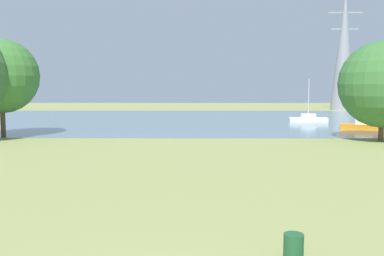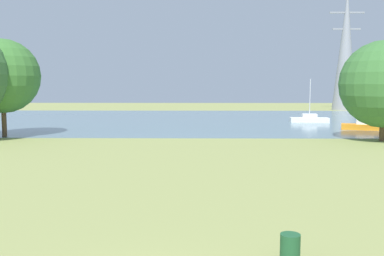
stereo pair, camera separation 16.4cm
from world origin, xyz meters
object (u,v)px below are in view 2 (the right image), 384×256
object	(u,v)px
sailboat_orange	(365,126)
electricity_pylon	(346,49)
tree_east_far	(2,76)
tree_west_near	(384,84)
sailboat_white	(309,119)
litter_bin	(290,248)

from	to	relation	value
sailboat_orange	electricity_pylon	size ratio (longest dim) A/B	0.23
tree_east_far	tree_west_near	distance (m)	34.11
electricity_pylon	sailboat_orange	bearing A→B (deg)	-105.05
sailboat_orange	tree_west_near	size ratio (longest dim) A/B	0.60
sailboat_white	tree_east_far	distance (m)	36.22
sailboat_orange	electricity_pylon	world-z (taller)	electricity_pylon
litter_bin	sailboat_orange	world-z (taller)	sailboat_orange
tree_east_far	electricity_pylon	xyz separation A→B (m)	(45.64, 42.37, 5.67)
electricity_pylon	sailboat_white	bearing A→B (deg)	-116.30
sailboat_white	litter_bin	bearing A→B (deg)	-104.90
tree_east_far	electricity_pylon	distance (m)	62.54
sailboat_orange	tree_east_far	xyz separation A→B (m)	(-36.00, -6.52, 5.20)
litter_bin	electricity_pylon	size ratio (longest dim) A/B	0.04
sailboat_white	sailboat_orange	world-z (taller)	sailboat_white
litter_bin	sailboat_orange	distance (m)	37.86
litter_bin	tree_east_far	bearing A→B (deg)	126.41
tree_west_near	tree_east_far	bearing A→B (deg)	175.73
tree_west_near	electricity_pylon	size ratio (longest dim) A/B	0.38
litter_bin	tree_west_near	xyz separation A→B (m)	(13.26, 25.58, 4.51)
sailboat_orange	electricity_pylon	bearing A→B (deg)	74.95
tree_west_near	litter_bin	bearing A→B (deg)	-117.40
litter_bin	sailboat_orange	xyz separation A→B (m)	(15.26, 34.65, 0.04)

